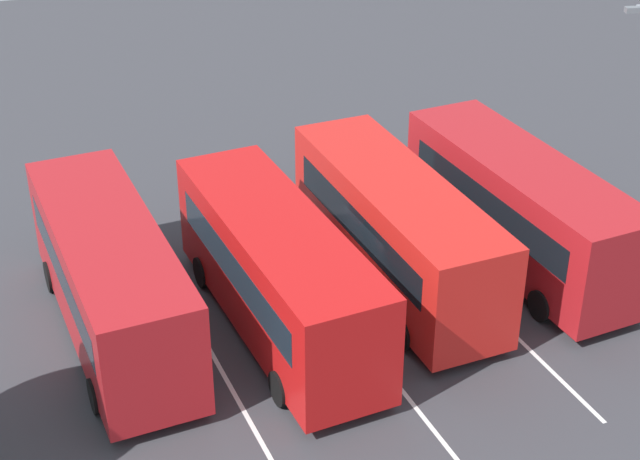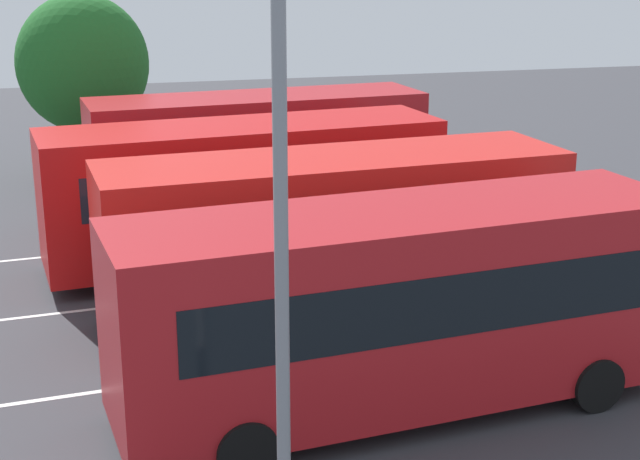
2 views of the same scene
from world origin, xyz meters
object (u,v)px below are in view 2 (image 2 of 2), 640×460
bus_far_left (403,302)px  bus_far_right (259,150)px  street_lamp (280,171)px  bus_center_left (336,232)px  bus_center_right (245,189)px  depot_tree (83,64)px

bus_far_left → bus_far_right: same height
bus_far_left → street_lamp: size_ratio=1.11×
street_lamp → bus_far_left: bearing=-26.1°
bus_center_left → bus_center_right: same height
bus_far_left → depot_tree: bearing=98.3°
bus_far_right → depot_tree: 7.34m
bus_center_left → bus_far_right: bearing=85.6°
bus_center_right → bus_far_right: same height
bus_center_right → bus_far_right: size_ratio=1.00×
street_lamp → bus_center_left: bearing=-7.6°
bus_center_left → bus_center_right: bearing=102.0°
bus_far_left → street_lamp: street_lamp is taller
bus_far_left → bus_far_right: bearing=83.8°
bus_far_right → street_lamp: 16.08m
bus_center_right → depot_tree: depot_tree is taller
bus_center_left → street_lamp: bearing=-114.3°
bus_far_right → street_lamp: (-2.85, -15.52, 3.07)m
bus_far_left → bus_center_right: bearing=92.1°
bus_far_left → bus_center_right: 7.97m
street_lamp → depot_tree: bearing=17.4°
depot_tree → bus_center_left: bearing=-72.0°
bus_far_left → bus_center_left: same height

